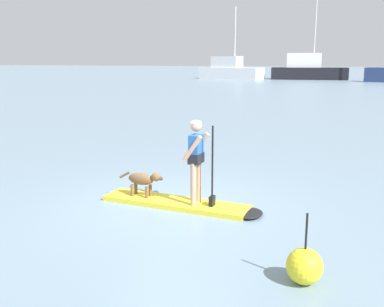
{
  "coord_description": "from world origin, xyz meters",
  "views": [
    {
      "loc": [
        3.34,
        -8.09,
        2.96
      ],
      "look_at": [
        0.0,
        1.0,
        0.9
      ],
      "focal_mm": 41.25,
      "sensor_mm": 36.0,
      "label": 1
    }
  ],
  "objects": [
    {
      "name": "marker_buoy",
      "position": [
        2.87,
        -2.43,
        0.25
      ],
      "size": [
        0.5,
        0.5,
        1.0
      ],
      "color": "yellow",
      "rests_on": "ground_plane"
    },
    {
      "name": "moored_boat_far_starboard",
      "position": [
        -3.72,
        62.56,
        1.5
      ],
      "size": [
        11.6,
        4.53,
        12.33
      ],
      "color": "black",
      "rests_on": "ground_plane"
    },
    {
      "name": "ground_plane",
      "position": [
        0.0,
        0.0,
        0.0
      ],
      "size": [
        400.0,
        400.0,
        0.0
      ],
      "primitive_type": "plane",
      "color": "gray"
    },
    {
      "name": "dog",
      "position": [
        -0.76,
        0.04,
        0.46
      ],
      "size": [
        1.06,
        0.25,
        0.55
      ],
      "color": "brown",
      "rests_on": "paddleboard"
    },
    {
      "name": "person_paddler",
      "position": [
        0.48,
        -0.03,
        1.09
      ],
      "size": [
        0.62,
        0.49,
        1.7
      ],
      "color": "tan",
      "rests_on": "paddleboard"
    },
    {
      "name": "moored_boat_port",
      "position": [
        -15.4,
        60.38,
        1.35
      ],
      "size": [
        10.4,
        5.35,
        10.98
      ],
      "color": "white",
      "rests_on": "ground_plane"
    },
    {
      "name": "paddleboard",
      "position": [
        0.23,
        -0.01,
        0.05
      ],
      "size": [
        3.45,
        0.89,
        0.1
      ],
      "color": "yellow",
      "rests_on": "ground_plane"
    }
  ]
}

